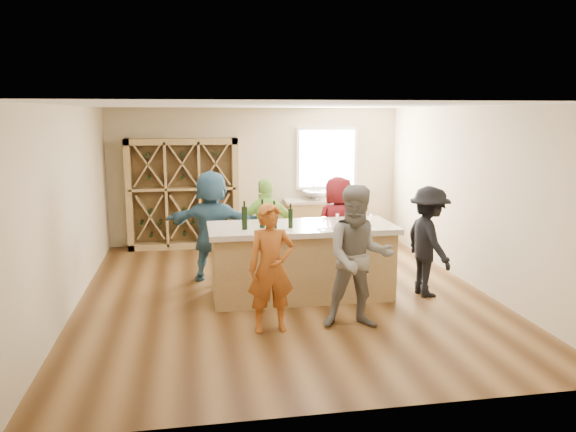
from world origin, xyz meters
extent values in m
cube|color=brown|center=(0.00, 0.00, -0.05)|extent=(6.00, 7.00, 0.10)
cube|color=white|center=(0.00, 0.00, 2.85)|extent=(6.00, 7.00, 0.10)
cube|color=#C3B18D|center=(0.00, 3.55, 1.40)|extent=(6.00, 0.10, 2.80)
cube|color=#C3B18D|center=(0.00, -3.55, 1.40)|extent=(6.00, 0.10, 2.80)
cube|color=#C3B18D|center=(-3.05, 0.00, 1.40)|extent=(0.10, 7.00, 2.80)
cube|color=#C3B18D|center=(3.05, 0.00, 1.40)|extent=(0.10, 7.00, 2.80)
cube|color=white|center=(1.50, 3.47, 1.75)|extent=(1.30, 0.06, 1.30)
cube|color=white|center=(1.50, 3.44, 1.75)|extent=(1.18, 0.01, 1.18)
cube|color=#997B49|center=(-1.50, 3.27, 1.10)|extent=(2.20, 0.45, 2.20)
cube|color=#997B49|center=(1.40, 3.20, 0.43)|extent=(1.60, 0.58, 0.86)
cube|color=#B7A996|center=(1.40, 3.20, 0.89)|extent=(1.70, 0.62, 0.06)
imported|color=silver|center=(1.20, 3.20, 1.01)|extent=(0.54, 0.54, 0.19)
cylinder|color=silver|center=(1.20, 3.38, 1.07)|extent=(0.02, 0.02, 0.30)
cube|color=#997B49|center=(0.24, -0.19, 0.50)|extent=(2.60, 1.00, 1.00)
cube|color=#B7A996|center=(0.24, -0.19, 1.04)|extent=(2.72, 1.12, 0.08)
cylinder|color=black|center=(-0.61, -0.34, 1.24)|extent=(0.10, 0.10, 0.32)
cylinder|color=black|center=(-0.35, -0.27, 1.25)|extent=(0.09, 0.09, 0.33)
cylinder|color=black|center=(-0.21, -0.43, 1.24)|extent=(0.10, 0.10, 0.33)
cylinder|color=black|center=(0.04, -0.34, 1.22)|extent=(0.09, 0.09, 0.27)
cone|color=white|center=(0.45, -0.63, 1.18)|extent=(0.08, 0.08, 0.20)
cone|color=white|center=(0.98, -0.61, 1.17)|extent=(0.08, 0.08, 0.19)
cone|color=white|center=(0.74, -0.32, 1.17)|extent=(0.08, 0.08, 0.17)
cone|color=white|center=(1.19, -0.46, 1.18)|extent=(0.08, 0.08, 0.19)
cube|color=white|center=(-0.17, -0.62, 1.08)|extent=(0.30, 0.34, 0.00)
cube|color=white|center=(0.48, -0.59, 1.08)|extent=(0.20, 0.27, 0.00)
cube|color=white|center=(1.08, -0.56, 1.08)|extent=(0.29, 0.35, 0.00)
imported|color=#994C19|center=(-0.40, -1.44, 0.81)|extent=(0.61, 0.46, 1.62)
imported|color=slate|center=(0.70, -1.51, 0.91)|extent=(0.94, 0.60, 1.82)
imported|color=black|center=(2.10, -0.45, 0.82)|extent=(0.58, 1.10, 1.64)
imported|color=#8CC64C|center=(-0.15, 0.79, 0.83)|extent=(0.99, 0.53, 1.66)
imported|color=#590F14|center=(1.04, 0.75, 0.84)|extent=(0.91, 0.70, 1.67)
imported|color=#335972|center=(-1.02, 0.90, 0.90)|extent=(1.78, 1.08, 1.80)
camera|label=1|loc=(-1.34, -8.06, 2.70)|focal=35.00mm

